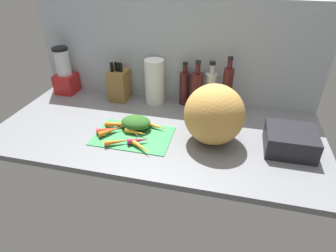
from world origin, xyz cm
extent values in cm
cube|color=slate|center=(0.00, 0.00, -1.50)|extent=(170.00, 80.00, 3.00)
cube|color=#ADB7C1|center=(0.00, 38.50, 30.00)|extent=(170.00, 3.00, 60.00)
cube|color=#338C4C|center=(-10.31, -10.39, 0.40)|extent=(39.03, 25.59, 0.80)
cone|color=orange|center=(-0.49, -1.47, 1.93)|extent=(11.03, 5.06, 2.26)
cone|color=orange|center=(-22.18, -11.79, 2.29)|extent=(10.13, 11.37, 2.98)
cone|color=orange|center=(-14.91, -19.54, 2.06)|extent=(12.30, 8.19, 2.52)
cone|color=orange|center=(-12.90, -6.67, 1.88)|extent=(14.39, 13.69, 2.17)
cone|color=orange|center=(-19.47, -4.86, 2.27)|extent=(15.99, 5.68, 2.95)
cone|color=#B2264C|center=(-5.36, -16.30, 2.26)|extent=(11.07, 7.57, 2.93)
cone|color=orange|center=(-15.25, -3.71, 1.95)|extent=(12.85, 2.83, 2.30)
cone|color=red|center=(-23.17, -10.61, 2.26)|extent=(12.68, 9.03, 2.92)
cone|color=orange|center=(-2.78, -20.78, 2.07)|extent=(13.09, 9.53, 2.55)
cone|color=orange|center=(-9.07, -9.57, 2.11)|extent=(11.64, 3.84, 2.61)
ellipsoid|color=#2D6023|center=(-10.92, -3.62, 4.10)|extent=(15.62, 12.01, 6.61)
ellipsoid|color=gold|center=(28.93, -4.90, 14.78)|extent=(28.62, 26.74, 29.56)
cube|color=olive|center=(-32.75, 28.89, 9.34)|extent=(10.89, 13.67, 18.69)
cylinder|color=black|center=(-35.61, 26.90, 21.44)|extent=(2.20, 2.20, 5.50)
cylinder|color=black|center=(-33.70, 28.37, 21.44)|extent=(1.75, 1.75, 5.50)
cylinder|color=black|center=(-31.80, 27.76, 21.44)|extent=(1.93, 1.93, 5.50)
cylinder|color=black|center=(-29.89, 27.58, 21.44)|extent=(1.61, 1.61, 5.50)
cube|color=red|center=(-70.47, 29.76, 6.22)|extent=(12.61, 12.61, 12.43)
cylinder|color=silver|center=(-70.47, 29.76, 20.35)|extent=(9.46, 9.46, 15.84)
cylinder|color=black|center=(-70.47, 29.76, 29.17)|extent=(9.64, 9.64, 1.80)
cylinder|color=white|center=(-9.96, 29.50, 13.48)|extent=(11.70, 11.70, 26.96)
cylinder|color=#471919|center=(7.94, 31.87, 9.96)|extent=(6.12, 6.12, 19.91)
cylinder|color=#471919|center=(7.94, 31.87, 22.22)|extent=(2.65, 2.65, 4.61)
cylinder|color=black|center=(7.94, 31.87, 25.32)|extent=(3.05, 3.05, 1.60)
cylinder|color=#471919|center=(15.97, 26.90, 10.99)|extent=(7.37, 7.37, 21.98)
cylinder|color=#471919|center=(15.97, 26.90, 24.89)|extent=(2.69, 2.69, 5.83)
cylinder|color=black|center=(15.97, 26.90, 28.61)|extent=(3.09, 3.09, 1.60)
cylinder|color=silver|center=(23.63, 30.17, 10.61)|extent=(6.79, 6.79, 21.23)
cylinder|color=silver|center=(23.63, 30.17, 23.98)|extent=(3.01, 3.01, 5.52)
cylinder|color=black|center=(23.63, 30.17, 27.54)|extent=(3.46, 3.46, 1.60)
cylinder|color=#471919|center=(32.99, 27.11, 13.17)|extent=(5.75, 5.75, 26.34)
cylinder|color=#471919|center=(32.99, 27.11, 28.79)|extent=(2.67, 2.67, 4.91)
cylinder|color=black|center=(32.99, 27.11, 32.05)|extent=(3.06, 3.06, 1.60)
cube|color=black|center=(64.90, -3.90, 5.22)|extent=(22.41, 20.99, 10.44)
camera|label=1|loc=(35.12, -122.31, 80.05)|focal=30.20mm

